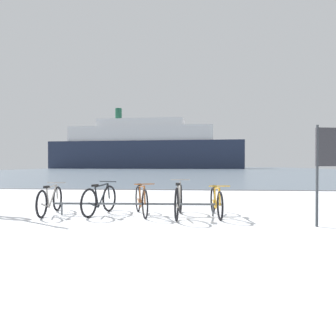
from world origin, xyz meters
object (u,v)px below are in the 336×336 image
object	(u,v)px
bicycle_0	(50,200)
bicycle_3	(179,200)
bicycle_4	(216,202)
bicycle_2	(141,200)
bicycle_1	(100,200)
ferry_ship	(145,148)
info_sign	(329,158)

from	to	relation	value
bicycle_0	bicycle_3	xyz separation A→B (m)	(3.12, -0.15, 0.04)
bicycle_3	bicycle_4	bearing A→B (deg)	8.87
bicycle_2	bicycle_3	world-z (taller)	bicycle_3
bicycle_1	bicycle_4	xyz separation A→B (m)	(2.78, -0.07, -0.01)
bicycle_3	bicycle_1	bearing A→B (deg)	173.82
ferry_ship	bicycle_1	bearing A→B (deg)	-82.14
bicycle_0	bicycle_2	xyz separation A→B (m)	(2.22, 0.03, 0.02)
bicycle_2	bicycle_3	xyz separation A→B (m)	(0.90, -0.18, 0.03)
info_sign	bicycle_3	bearing A→B (deg)	164.43
bicycle_0	info_sign	size ratio (longest dim) A/B	0.86
bicycle_0	bicycle_1	bearing A→B (deg)	2.62
info_sign	bicycle_0	bearing A→B (deg)	170.89
info_sign	ferry_ship	distance (m)	84.87
bicycle_1	info_sign	bearing A→B (deg)	-11.95
bicycle_3	bicycle_0	bearing A→B (deg)	177.22
bicycle_4	ferry_ship	world-z (taller)	ferry_ship
bicycle_2	bicycle_3	distance (m)	0.92
info_sign	bicycle_4	bearing A→B (deg)	155.33
bicycle_1	info_sign	distance (m)	5.07
bicycle_0	bicycle_2	bearing A→B (deg)	0.66
info_sign	ferry_ship	size ratio (longest dim) A/B	0.03
bicycle_1	bicycle_2	xyz separation A→B (m)	(1.01, -0.03, 0.00)
bicycle_3	info_sign	distance (m)	3.21
bicycle_0	bicycle_4	world-z (taller)	same
bicycle_2	bicycle_4	world-z (taller)	bicycle_2
bicycle_1	bicycle_3	xyz separation A→B (m)	(1.91, -0.21, 0.03)
bicycle_0	bicycle_1	distance (m)	1.21
bicycle_3	bicycle_4	size ratio (longest dim) A/B	1.09
ferry_ship	bicycle_0	bearing A→B (deg)	-82.97
bicycle_0	ferry_ship	world-z (taller)	ferry_ship
bicycle_0	bicycle_3	distance (m)	3.13
bicycle_0	bicycle_2	distance (m)	2.22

